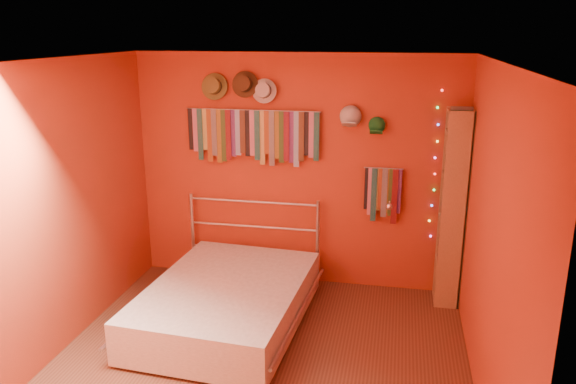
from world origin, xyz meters
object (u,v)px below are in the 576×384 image
Objects in this scene: tie_rack at (253,134)px; bookshelf at (457,208)px; bed at (227,302)px; reading_lamp at (389,205)px.

tie_rack is 2.22m from bookshelf.
tie_rack reaches higher than bed.
bookshelf is 2.43m from bed.
bookshelf reaches higher than tie_rack.
bookshelf reaches higher than reading_lamp.
reading_lamp is 0.15× the size of bookshelf.
tie_rack is 4.78× the size of reading_lamp.
bed is at bearing -89.99° from tie_rack.
tie_rack is at bearing 175.82° from bookshelf.
tie_rack is at bearing 93.92° from bed.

